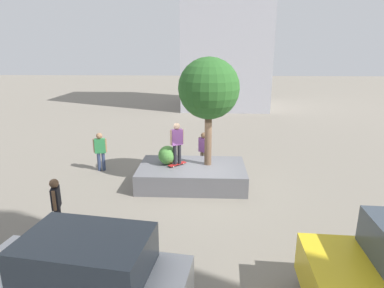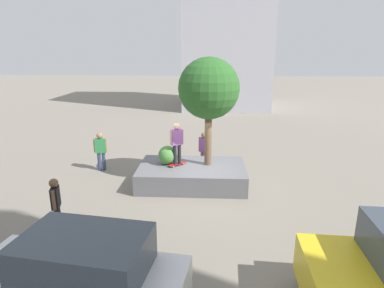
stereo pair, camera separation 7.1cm
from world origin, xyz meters
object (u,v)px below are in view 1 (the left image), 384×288
Objects in this scene: skateboarder at (177,141)px; bystander_watching at (204,148)px; skateboard at (177,164)px; police_car at (82,280)px; planter_ledge at (192,175)px; pedestrian_crossing at (56,202)px; plaza_tree at (209,89)px; passerby_with_bag at (100,149)px.

bystander_watching is at bearing -120.25° from skateboarder.
police_car reaches higher than skateboard.
police_car is at bearing 80.53° from skateboard.
skateboarder is 7.16m from police_car.
planter_ledge is 7.24m from police_car.
planter_ledge is 5.34m from pedestrian_crossing.
skateboard is at bearing 9.48° from plaza_tree.
plaza_tree reaches higher than skateboarder.
skateboarder reaches higher than police_car.
bystander_watching is (0.18, -1.56, -2.79)m from plaza_tree.
planter_ledge is 3.45m from plaza_tree.
police_car is 9.05m from bystander_watching.
skateboard is 0.42× the size of passerby_with_bag.
planter_ledge is 2.53× the size of skateboarder.
police_car reaches higher than planter_ledge.
planter_ledge is 2.50× the size of pedestrian_crossing.
planter_ledge is 1.53m from skateboarder.
planter_ledge is 2.46× the size of bystander_watching.
plaza_tree is (-0.62, -0.22, 3.39)m from planter_ledge.
police_car is (1.17, 7.02, 0.14)m from skateboard.
plaza_tree is at bearing -170.52° from skateboarder.
pedestrian_crossing is (3.15, 3.79, 0.14)m from skateboard.
planter_ledge is at bearing 76.08° from bystander_watching.
planter_ledge is at bearing 19.08° from plaza_tree.
skateboard is at bearing 158.97° from passerby_with_bag.
pedestrian_crossing is at bearing 42.44° from plaza_tree.
skateboard is 0.17× the size of police_car.
pedestrian_crossing is (3.74, 3.77, 0.58)m from planter_ledge.
passerby_with_bag is at bearing -18.41° from planter_ledge.
police_car reaches higher than bystander_watching.
pedestrian_crossing is (3.15, 3.79, -0.84)m from skateboarder.
pedestrian_crossing is at bearing 53.02° from bystander_watching.
passerby_with_bag is at bearing -74.27° from police_car.
police_car is (2.38, 7.22, -2.80)m from plaza_tree.
police_car is 3.79m from pedestrian_crossing.
passerby_with_bag is (3.53, -1.36, 0.17)m from skateboard.
bystander_watching is 0.98× the size of passerby_with_bag.
police_car is at bearing 75.94° from bystander_watching.
police_car is 8.70m from passerby_with_bag.
skateboard is at bearing 59.75° from bystander_watching.
planter_ledge is at bearing 178.69° from skateboard.
plaza_tree is 3.19m from skateboard.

